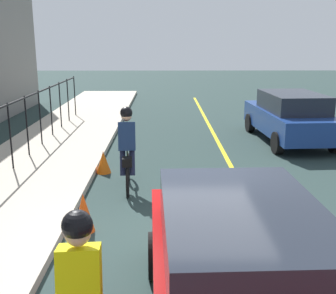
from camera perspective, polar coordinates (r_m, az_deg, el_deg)
The scene contains 7 objects.
ground_plane at distance 6.46m, azimuth 0.72°, elevation -14.94°, with size 80.00×80.00×0.00m, color #233533.
lane_line_centre at distance 6.69m, azimuth 15.01°, elevation -14.36°, with size 36.00×0.12×0.01m, color yellow.
cyclist_lead at distance 8.92m, azimuth -5.60°, elevation -0.33°, with size 1.71×0.38×1.83m.
patrol_sedan at distance 13.84m, azimuth 16.32°, elevation 4.06°, with size 4.50×2.14×1.58m.
parked_sedan_rear at distance 4.47m, azimuth 10.18°, elevation -17.46°, with size 4.46×2.04×1.58m.
traffic_cone_near at distance 10.33m, azimuth -8.81°, elevation -2.03°, with size 0.36×0.36×0.55m, color #E85E0E.
traffic_cone_far at distance 7.28m, azimuth -11.45°, elevation -8.75°, with size 0.36×0.36×0.69m, color #E84E11.
Camera 1 is at (-5.64, 0.13, 3.16)m, focal length 44.62 mm.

